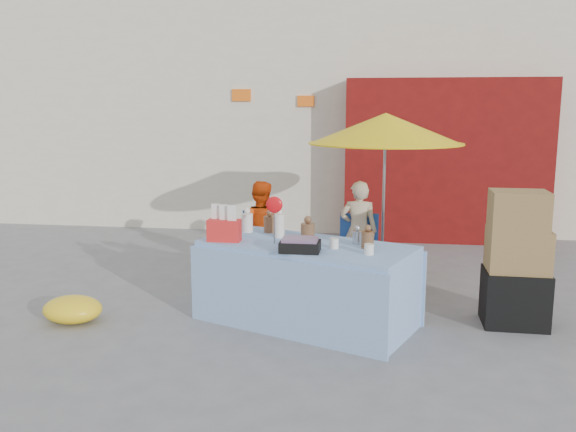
% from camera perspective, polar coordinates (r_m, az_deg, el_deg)
% --- Properties ---
extents(ground, '(80.00, 80.00, 0.00)m').
position_cam_1_polar(ground, '(6.31, -2.25, -9.92)').
color(ground, slate).
rests_on(ground, ground).
extents(backdrop, '(14.00, 8.00, 7.80)m').
position_cam_1_polar(backdrop, '(13.38, 5.94, 14.22)').
color(backdrop, silver).
rests_on(backdrop, ground).
extents(market_table, '(2.37, 1.74, 1.30)m').
position_cam_1_polar(market_table, '(6.18, 1.66, -6.21)').
color(market_table, '#89ABDC').
rests_on(market_table, ground).
extents(chair_left, '(0.49, 0.48, 0.85)m').
position_cam_1_polar(chair_left, '(7.72, -2.81, -4.12)').
color(chair_left, '#204796').
rests_on(chair_left, ground).
extents(chair_right, '(0.49, 0.48, 0.85)m').
position_cam_1_polar(chair_right, '(7.59, 6.52, -4.44)').
color(chair_right, '#204796').
rests_on(chair_right, ground).
extents(vendor_orange, '(0.62, 0.49, 1.24)m').
position_cam_1_polar(vendor_orange, '(7.77, -2.65, -1.26)').
color(vendor_orange, '#E2440B').
rests_on(vendor_orange, ground).
extents(vendor_beige, '(0.47, 0.32, 1.27)m').
position_cam_1_polar(vendor_beige, '(7.63, 6.61, -1.43)').
color(vendor_beige, '#CAB28F').
rests_on(vendor_beige, ground).
extents(umbrella, '(1.90, 1.90, 2.09)m').
position_cam_1_polar(umbrella, '(7.63, 9.12, 8.02)').
color(umbrella, gray).
rests_on(umbrella, ground).
extents(box_stack, '(0.63, 0.52, 1.36)m').
position_cam_1_polar(box_stack, '(6.47, 20.60, -4.23)').
color(box_stack, black).
rests_on(box_stack, ground).
extents(tarp_bundle, '(0.69, 0.60, 0.27)m').
position_cam_1_polar(tarp_bundle, '(6.64, -19.51, -8.23)').
color(tarp_bundle, yellow).
rests_on(tarp_bundle, ground).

